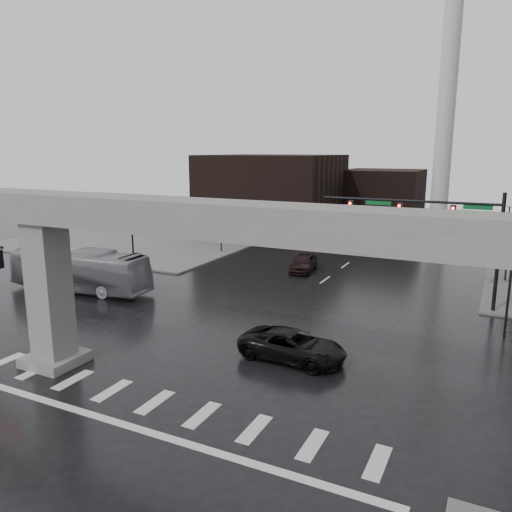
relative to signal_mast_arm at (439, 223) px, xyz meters
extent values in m
plane|color=black|center=(-8.99, -18.80, -5.83)|extent=(160.00, 160.00, 0.00)
cube|color=slate|center=(-34.99, 17.20, -5.75)|extent=(28.00, 36.00, 0.15)
cube|color=gray|center=(-8.99, -18.80, 2.17)|extent=(48.00, 2.20, 1.40)
cube|color=gray|center=(-15.99, -18.80, -2.18)|extent=(1.60, 1.60, 7.30)
cube|color=gray|center=(-15.99, -18.80, -5.58)|extent=(2.60, 2.60, 0.50)
cube|color=black|center=(-22.99, 23.20, -0.83)|extent=(16.00, 14.00, 10.00)
cube|color=black|center=(-10.99, 33.20, -1.83)|extent=(10.00, 10.00, 8.00)
cylinder|color=silver|center=(-2.99, 27.20, 9.17)|extent=(2.00, 2.00, 30.00)
cylinder|color=gray|center=(-2.99, 27.20, -5.23)|extent=(3.60, 3.60, 1.20)
cylinder|color=black|center=(3.81, 0.00, -1.83)|extent=(0.24, 0.24, 8.00)
cylinder|color=black|center=(-2.19, 0.00, 1.37)|extent=(12.00, 0.18, 0.18)
cube|color=black|center=(0.81, 0.00, 0.72)|extent=(0.35, 0.30, 1.00)
cube|color=black|center=(-2.69, 0.00, 0.72)|extent=(0.35, 0.30, 1.00)
cube|color=black|center=(-6.19, 0.00, 0.72)|extent=(0.35, 0.30, 1.00)
sphere|color=#FF0C05|center=(0.81, -0.18, 1.02)|extent=(0.20, 0.20, 0.20)
cube|color=#0D5C2A|center=(2.31, 0.00, 1.17)|extent=(1.80, 0.05, 0.35)
cube|color=#0D5C2A|center=(-4.19, 0.00, 1.17)|extent=(1.80, 0.05, 0.35)
cylinder|color=black|center=(4.51, -4.80, -3.43)|extent=(0.14, 0.14, 4.80)
sphere|color=silver|center=(4.06, -4.80, -0.88)|extent=(0.32, 0.32, 0.32)
cylinder|color=black|center=(4.51, 9.20, -3.43)|extent=(0.14, 0.14, 4.80)
cube|color=black|center=(4.51, 9.20, -1.08)|extent=(0.90, 0.06, 0.06)
sphere|color=silver|center=(4.06, 9.20, -0.88)|extent=(0.32, 0.32, 0.32)
cylinder|color=black|center=(4.51, 23.20, -3.43)|extent=(0.14, 0.14, 4.80)
cube|color=black|center=(4.51, 23.20, -1.08)|extent=(0.90, 0.06, 0.06)
sphere|color=silver|center=(4.06, 23.20, -0.88)|extent=(0.32, 0.32, 0.32)
cylinder|color=black|center=(-22.49, -4.80, -3.43)|extent=(0.14, 0.14, 4.80)
cube|color=black|center=(-22.49, -4.80, -1.08)|extent=(0.90, 0.06, 0.06)
sphere|color=silver|center=(-22.94, -4.80, -0.88)|extent=(0.32, 0.32, 0.32)
sphere|color=silver|center=(-22.04, -4.80, -0.88)|extent=(0.32, 0.32, 0.32)
cylinder|color=black|center=(-22.49, 9.20, -3.43)|extent=(0.14, 0.14, 4.80)
cube|color=black|center=(-22.49, 9.20, -1.08)|extent=(0.90, 0.06, 0.06)
sphere|color=silver|center=(-22.94, 9.20, -0.88)|extent=(0.32, 0.32, 0.32)
sphere|color=silver|center=(-22.04, 9.20, -0.88)|extent=(0.32, 0.32, 0.32)
cylinder|color=black|center=(-22.49, 23.20, -3.43)|extent=(0.14, 0.14, 4.80)
cube|color=black|center=(-22.49, 23.20, -1.08)|extent=(0.90, 0.06, 0.06)
sphere|color=silver|center=(-22.94, 23.20, -0.88)|extent=(0.32, 0.32, 0.32)
sphere|color=silver|center=(-22.04, 23.20, -0.88)|extent=(0.32, 0.32, 0.32)
imported|color=black|center=(-5.34, -13.05, -5.05)|extent=(5.72, 2.89, 1.55)
imported|color=#9E9EA3|center=(-24.95, -8.20, -4.21)|extent=(11.79, 3.53, 3.24)
imported|color=black|center=(-11.71, 5.22, -5.04)|extent=(2.44, 4.81, 1.57)
camera|label=1|loc=(3.63, -35.56, 4.86)|focal=35.00mm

